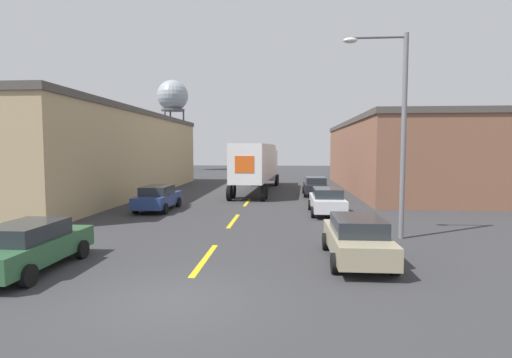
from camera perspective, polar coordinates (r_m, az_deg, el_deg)
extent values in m
plane|color=#333335|center=(10.14, -11.66, -16.72)|extent=(160.00, 160.00, 0.00)
cube|color=gold|center=(13.51, -7.30, -11.28)|extent=(0.20, 3.87, 0.01)
cube|color=gold|center=(20.36, -3.24, -5.97)|extent=(0.20, 3.87, 0.01)
cube|color=gold|center=(27.34, -1.26, -3.34)|extent=(0.20, 3.87, 0.01)
cube|color=tan|center=(34.39, -21.49, 3.10)|extent=(8.64, 28.29, 6.21)
cube|color=#4C4742|center=(34.50, -21.64, 8.60)|extent=(8.84, 28.49, 0.40)
cube|color=brown|center=(38.12, 19.75, 2.88)|extent=(9.52, 25.08, 5.73)
cube|color=#4C4742|center=(38.18, 19.87, 7.48)|extent=(9.72, 25.28, 0.40)
cube|color=silver|center=(40.42, 1.33, 2.03)|extent=(2.42, 3.01, 3.02)
cube|color=white|center=(32.83, -0.07, 2.49)|extent=(2.99, 11.88, 2.86)
cube|color=#E55619|center=(26.99, -1.68, 2.11)|extent=(1.32, 0.10, 1.14)
cylinder|color=black|center=(40.76, 3.05, -0.08)|extent=(0.34, 1.09, 1.08)
cylinder|color=black|center=(41.01, -0.29, -0.05)|extent=(0.34, 1.09, 1.08)
cylinder|color=black|center=(39.61, 2.92, -0.21)|extent=(0.34, 1.09, 1.08)
cylinder|color=black|center=(39.86, -0.51, -0.17)|extent=(0.34, 1.09, 1.08)
cylinder|color=black|center=(29.17, 1.33, -1.80)|extent=(0.34, 1.09, 1.08)
cylinder|color=black|center=(29.52, -3.29, -1.73)|extent=(0.34, 1.09, 1.08)
cylinder|color=black|center=(27.79, 1.03, -2.10)|extent=(0.34, 1.09, 1.08)
cylinder|color=black|center=(28.15, -3.82, -2.03)|extent=(0.34, 1.09, 1.08)
cube|color=silver|center=(22.76, 10.10, -3.34)|extent=(1.71, 4.48, 0.66)
cube|color=#23282D|center=(22.55, 10.16, -1.93)|extent=(1.50, 2.33, 0.50)
cylinder|color=black|center=(24.26, 11.78, -3.68)|extent=(0.22, 0.61, 0.61)
cylinder|color=black|center=(24.10, 7.74, -3.68)|extent=(0.22, 0.61, 0.61)
cylinder|color=black|center=(21.54, 12.73, -4.69)|extent=(0.22, 0.61, 0.61)
cylinder|color=black|center=(21.36, 8.18, -4.71)|extent=(0.22, 0.61, 0.61)
cube|color=black|center=(31.69, 8.48, -1.19)|extent=(1.71, 4.48, 0.66)
cube|color=#23282D|center=(31.50, 8.51, -0.17)|extent=(1.50, 2.33, 0.50)
cylinder|color=black|center=(33.17, 9.78, -1.54)|extent=(0.22, 0.61, 0.61)
cylinder|color=black|center=(33.05, 6.83, -1.53)|extent=(0.22, 0.61, 0.61)
cylinder|color=black|center=(30.42, 10.27, -2.06)|extent=(0.22, 0.61, 0.61)
cylinder|color=black|center=(30.29, 7.05, -2.06)|extent=(0.22, 0.61, 0.61)
cube|color=navy|center=(24.45, -13.82, -2.88)|extent=(1.71, 4.48, 0.66)
cube|color=#23282D|center=(24.26, -13.94, -1.56)|extent=(1.50, 2.33, 0.50)
cylinder|color=black|center=(25.56, -11.01, -3.27)|extent=(0.22, 0.61, 0.61)
cylinder|color=black|center=(26.07, -14.64, -3.18)|extent=(0.22, 0.61, 0.61)
cylinder|color=black|center=(22.92, -12.85, -4.16)|extent=(0.22, 0.61, 0.61)
cylinder|color=black|center=(23.48, -16.84, -4.04)|extent=(0.22, 0.61, 0.61)
cube|color=#2D5B38|center=(13.82, -29.55, -8.77)|extent=(1.71, 4.48, 0.66)
cube|color=#23282D|center=(13.60, -29.96, -6.50)|extent=(1.50, 2.33, 0.50)
cylinder|color=black|center=(14.62, -23.61, -9.20)|extent=(0.22, 0.61, 0.61)
cylinder|color=black|center=(15.48, -29.27, -8.65)|extent=(0.22, 0.61, 0.61)
cylinder|color=black|center=(12.32, -29.80, -11.91)|extent=(0.22, 0.61, 0.61)
cube|color=tan|center=(13.46, 14.18, -8.67)|extent=(1.71, 4.48, 0.66)
cube|color=#23282D|center=(13.22, 14.32, -6.36)|extent=(1.50, 2.33, 0.50)
cylinder|color=black|center=(15.03, 16.49, -8.65)|extent=(0.22, 0.61, 0.61)
cylinder|color=black|center=(14.77, 9.92, -8.77)|extent=(0.22, 0.61, 0.61)
cylinder|color=black|center=(12.41, 19.23, -11.46)|extent=(0.22, 0.61, 0.61)
cylinder|color=black|center=(12.09, 11.22, -11.72)|extent=(0.22, 0.61, 0.61)
cylinder|color=#47474C|center=(69.23, -10.27, 5.53)|extent=(0.28, 0.28, 10.47)
cylinder|color=#47474C|center=(71.48, -12.08, 5.46)|extent=(0.28, 0.28, 10.47)
cylinder|color=#47474C|center=(68.46, -12.83, 5.50)|extent=(0.28, 0.28, 10.47)
cylinder|color=#4C4C51|center=(70.01, -11.79, 9.62)|extent=(3.92, 3.92, 0.30)
sphere|color=#939EA8|center=(70.28, -11.82, 11.58)|extent=(5.20, 5.20, 5.20)
cylinder|color=slate|center=(17.04, 20.33, 5.57)|extent=(0.20, 0.20, 8.17)
cylinder|color=slate|center=(17.34, 17.05, 18.80)|extent=(2.16, 0.11, 0.11)
ellipsoid|color=silver|center=(17.12, 13.31, 18.71)|extent=(0.56, 0.32, 0.22)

